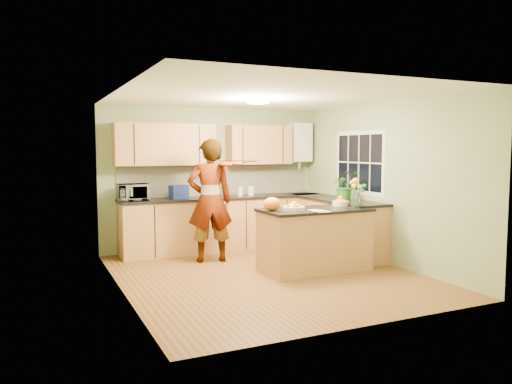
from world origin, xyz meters
name	(u,v)px	position (x,y,z in m)	size (l,w,h in m)	color
floor	(267,275)	(0.00, 0.00, 0.00)	(4.50, 4.50, 0.00)	brown
ceiling	(267,96)	(0.00, 0.00, 2.50)	(4.00, 4.50, 0.02)	white
wall_back	(212,178)	(0.00, 2.25, 1.25)	(4.00, 0.02, 2.50)	gray
wall_front	(367,203)	(0.00, -2.25, 1.25)	(4.00, 0.02, 2.50)	gray
wall_left	(121,192)	(-2.00, 0.00, 1.25)	(0.02, 4.50, 2.50)	gray
wall_right	(382,183)	(2.00, 0.00, 1.25)	(0.02, 4.50, 2.50)	gray
back_counter	(224,223)	(0.10, 1.95, 0.47)	(3.64, 0.62, 0.94)	#A97043
right_counter	(335,226)	(1.70, 0.85, 0.47)	(0.62, 2.24, 0.94)	#A97043
splashback	(218,181)	(0.10, 2.23, 1.20)	(3.60, 0.02, 0.52)	white
upper_cabinets	(206,145)	(-0.18, 2.08, 1.85)	(3.20, 0.34, 0.70)	#A97043
boiler	(299,143)	(1.70, 2.09, 1.90)	(0.40, 0.30, 0.86)	silver
window_right	(359,163)	(1.99, 0.60, 1.55)	(0.01, 1.30, 1.05)	silver
light_switch	(131,192)	(-1.99, -0.60, 1.30)	(0.02, 0.09, 0.09)	silver
ceiling_lamp	(258,101)	(0.00, 0.30, 2.46)	(0.30, 0.30, 0.07)	#FFEABF
peninsula_island	(314,239)	(0.77, -0.02, 0.46)	(1.58, 0.81, 0.91)	#A97043
fruit_dish	(294,207)	(0.42, -0.02, 0.95)	(0.32, 0.32, 0.11)	beige
orange_bowl	(340,202)	(1.32, 0.13, 0.97)	(0.25, 0.25, 0.14)	beige
flower_vase	(356,186)	(1.37, -0.20, 1.23)	(0.26, 0.26, 0.49)	silver
orange_bag	(272,204)	(0.09, 0.03, 1.00)	(0.26, 0.22, 0.19)	orange
papers	(320,211)	(0.67, -0.32, 0.91)	(0.20, 0.27, 0.01)	silver
violinist	(210,201)	(-0.44, 1.14, 0.97)	(0.71, 0.46, 1.94)	#E8AA8E
violin	(227,164)	(-0.24, 0.92, 1.55)	(0.61, 0.25, 0.12)	#541505
microwave	(133,192)	(-1.48, 1.92, 1.08)	(0.49, 0.33, 0.27)	silver
blue_box	(179,192)	(-0.71, 1.94, 1.05)	(0.29, 0.21, 0.23)	navy
kettle	(218,190)	(0.00, 1.96, 1.06)	(0.16, 0.16, 0.31)	#B4B4B9
jar_cream	(240,191)	(0.41, 1.94, 1.02)	(0.11, 0.11, 0.17)	beige
jar_white	(251,191)	(0.60, 1.89, 1.02)	(0.11, 0.11, 0.17)	silver
potted_plant	(345,186)	(1.70, 0.57, 1.18)	(0.43, 0.37, 0.47)	#2F7025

